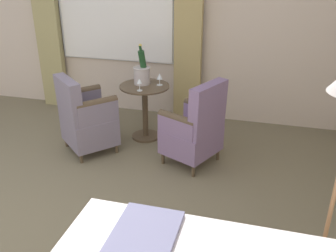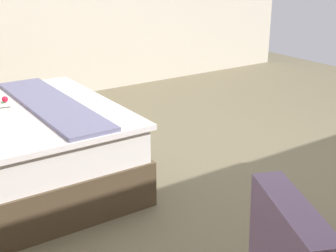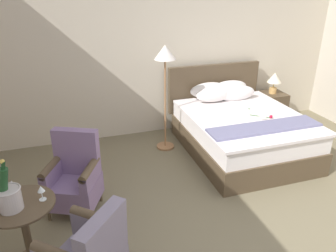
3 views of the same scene
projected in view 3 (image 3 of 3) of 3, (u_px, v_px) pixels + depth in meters
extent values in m
cube|color=beige|center=(169.00, 40.00, 5.38)|extent=(6.24, 0.12, 3.15)
cube|color=brown|center=(241.00, 142.00, 5.11)|extent=(1.60, 2.03, 0.35)
cube|color=white|center=(243.00, 124.00, 4.98)|extent=(1.55, 1.97, 0.26)
cube|color=white|center=(246.00, 116.00, 4.87)|extent=(1.63, 1.91, 0.04)
cube|color=slate|center=(265.00, 127.00, 4.42)|extent=(1.60, 0.37, 0.03)
cube|color=brown|center=(214.00, 87.00, 5.79)|extent=(1.68, 0.08, 0.81)
ellipsoid|color=white|center=(209.00, 90.00, 5.55)|extent=(0.67, 0.24, 0.27)
ellipsoid|color=white|center=(229.00, 88.00, 5.66)|extent=(0.68, 0.27, 0.27)
ellipsoid|color=white|center=(215.00, 94.00, 5.33)|extent=(0.68, 0.26, 0.26)
ellipsoid|color=white|center=(236.00, 93.00, 5.45)|extent=(0.67, 0.23, 0.26)
cylinder|color=#2D6628|center=(260.00, 116.00, 4.79)|extent=(0.24, 0.20, 0.01)
sphere|color=red|center=(271.00, 117.00, 4.73)|extent=(0.05, 0.05, 0.05)
ellipsoid|color=#33702D|center=(249.00, 109.00, 5.05)|extent=(0.05, 0.02, 0.01)
cube|color=white|center=(263.00, 118.00, 4.74)|extent=(0.10, 0.12, 0.00)
cube|color=brown|center=(270.00, 108.00, 6.08)|extent=(0.46, 0.43, 0.59)
sphere|color=#B7B2A8|center=(283.00, 100.00, 6.09)|extent=(0.02, 0.02, 0.02)
cylinder|color=tan|center=(273.00, 90.00, 5.94)|extent=(0.13, 0.13, 0.11)
cylinder|color=tan|center=(274.00, 85.00, 5.89)|extent=(0.02, 0.02, 0.10)
cone|color=#EFE5C6|center=(275.00, 78.00, 5.84)|extent=(0.25, 0.25, 0.18)
cylinder|color=#A27047|center=(165.00, 146.00, 5.31)|extent=(0.28, 0.28, 0.03)
cylinder|color=#A27047|center=(165.00, 105.00, 5.01)|extent=(0.03, 0.03, 1.40)
cone|color=silver|center=(165.00, 52.00, 4.68)|extent=(0.32, 0.32, 0.21)
cylinder|color=brown|center=(27.00, 235.00, 3.01)|extent=(0.07, 0.07, 0.67)
cylinder|color=brown|center=(20.00, 205.00, 2.87)|extent=(0.60, 0.60, 0.02)
cylinder|color=#BCB3B2|center=(10.00, 199.00, 2.77)|extent=(0.20, 0.20, 0.20)
torus|color=#BCB3B2|center=(8.00, 190.00, 2.73)|extent=(0.21, 0.21, 0.02)
cylinder|color=white|center=(8.00, 192.00, 2.73)|extent=(0.17, 0.17, 0.03)
cylinder|color=#1E4723|center=(3.00, 184.00, 2.70)|extent=(0.13, 0.10, 0.31)
cylinder|color=#193D1E|center=(3.00, 165.00, 2.63)|extent=(0.05, 0.04, 0.08)
sphere|color=gold|center=(2.00, 161.00, 2.61)|extent=(0.04, 0.04, 0.04)
cylinder|color=white|center=(43.00, 199.00, 2.92)|extent=(0.06, 0.06, 0.01)
cylinder|color=white|center=(42.00, 195.00, 2.90)|extent=(0.01, 0.01, 0.08)
cone|color=white|center=(41.00, 189.00, 2.88)|extent=(0.06, 0.06, 0.06)
cylinder|color=white|center=(14.00, 194.00, 3.00)|extent=(0.07, 0.07, 0.01)
cylinder|color=white|center=(13.00, 190.00, 2.98)|extent=(0.01, 0.01, 0.07)
cone|color=white|center=(12.00, 184.00, 2.95)|extent=(0.07, 0.07, 0.07)
cylinder|color=brown|center=(49.00, 215.00, 3.67)|extent=(0.04, 0.04, 0.14)
cylinder|color=brown|center=(89.00, 219.00, 3.62)|extent=(0.04, 0.04, 0.14)
cylinder|color=brown|center=(65.00, 193.00, 4.05)|extent=(0.04, 0.04, 0.14)
cylinder|color=brown|center=(101.00, 196.00, 3.99)|extent=(0.04, 0.04, 0.14)
cube|color=slate|center=(74.00, 191.00, 3.75)|extent=(0.70, 0.68, 0.27)
cube|color=slate|center=(77.00, 151.00, 3.76)|extent=(0.52, 0.34, 0.55)
cube|color=slate|center=(52.00, 174.00, 3.66)|extent=(0.28, 0.45, 0.19)
cylinder|color=brown|center=(51.00, 167.00, 3.62)|extent=(0.28, 0.45, 0.09)
cube|color=slate|center=(90.00, 176.00, 3.61)|extent=(0.28, 0.45, 0.19)
cylinder|color=brown|center=(89.00, 169.00, 3.57)|extent=(0.28, 0.45, 0.09)
cube|color=slate|center=(103.00, 243.00, 2.48)|extent=(0.45, 0.48, 0.49)
cube|color=slate|center=(97.00, 228.00, 2.80)|extent=(0.41, 0.38, 0.24)
cylinder|color=brown|center=(95.00, 217.00, 2.75)|extent=(0.41, 0.38, 0.09)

